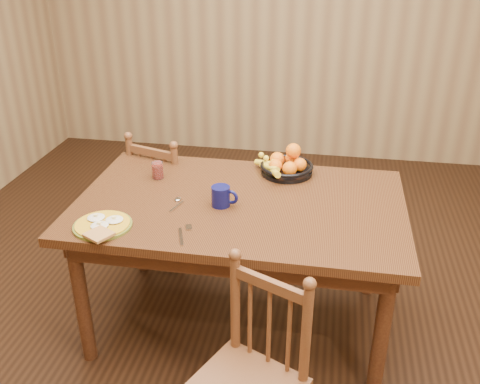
% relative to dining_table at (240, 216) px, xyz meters
% --- Properties ---
extents(room, '(4.52, 5.02, 2.72)m').
position_rel_dining_table_xyz_m(room, '(0.00, 0.00, 0.68)').
color(room, black).
rests_on(room, ground).
extents(dining_table, '(1.60, 1.00, 0.75)m').
position_rel_dining_table_xyz_m(dining_table, '(0.00, 0.00, 0.00)').
color(dining_table, black).
rests_on(dining_table, ground).
extents(chair_far, '(0.48, 0.47, 0.86)m').
position_rel_dining_table_xyz_m(chair_far, '(-0.56, 0.56, -0.25)').
color(chair_far, '#552B19').
rests_on(chair_far, ground).
extents(chair_near, '(0.51, 0.50, 0.85)m').
position_rel_dining_table_xyz_m(chair_near, '(0.18, -0.82, -0.25)').
color(chair_near, '#552B19').
rests_on(chair_near, ground).
extents(breakfast_plate, '(0.26, 0.31, 0.04)m').
position_rel_dining_table_xyz_m(breakfast_plate, '(-0.56, -0.36, 0.10)').
color(breakfast_plate, '#59601E').
rests_on(breakfast_plate, dining_table).
extents(fork, '(0.06, 0.18, 0.00)m').
position_rel_dining_table_xyz_m(fork, '(-0.19, -0.35, 0.09)').
color(fork, silver).
rests_on(fork, dining_table).
extents(spoon, '(0.05, 0.16, 0.01)m').
position_rel_dining_table_xyz_m(spoon, '(-0.30, -0.07, 0.09)').
color(spoon, silver).
rests_on(spoon, dining_table).
extents(coffee_mug, '(0.13, 0.09, 0.10)m').
position_rel_dining_table_xyz_m(coffee_mug, '(-0.08, -0.06, 0.14)').
color(coffee_mug, '#0B0C3D').
rests_on(coffee_mug, dining_table).
extents(juice_glass, '(0.06, 0.06, 0.09)m').
position_rel_dining_table_xyz_m(juice_glass, '(-0.48, 0.19, 0.13)').
color(juice_glass, silver).
rests_on(juice_glass, dining_table).
extents(fruit_bowl, '(0.32, 0.32, 0.17)m').
position_rel_dining_table_xyz_m(fruit_bowl, '(0.19, 0.37, 0.13)').
color(fruit_bowl, black).
rests_on(fruit_bowl, dining_table).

